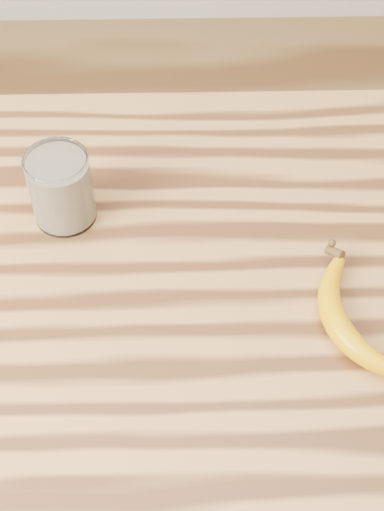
{
  "coord_description": "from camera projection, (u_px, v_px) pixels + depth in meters",
  "views": [
    {
      "loc": [
        0.12,
        -0.52,
        1.63
      ],
      "look_at": [
        0.13,
        0.04,
        0.93
      ],
      "focal_mm": 50.0,
      "sensor_mm": 36.0,
      "label": 1
    }
  ],
  "objects": [
    {
      "name": "table",
      "position": [
        98.0,
        351.0,
        0.99
      ],
      "size": [
        1.2,
        0.8,
        0.9
      ],
      "color": "#B1773F",
      "rests_on": "ground"
    },
    {
      "name": "smoothie_glass",
      "position": [
        61.0,
        189.0,
        0.93
      ],
      "size": [
        0.08,
        0.08,
        0.11
      ],
      "color": "white",
      "rests_on": "table"
    },
    {
      "name": "banana",
      "position": [
        337.0,
        326.0,
        0.84
      ],
      "size": [
        0.17,
        0.27,
        0.03
      ],
      "primitive_type": null,
      "rotation": [
        0.0,
        0.0,
        0.31
      ],
      "color": "#E09D00",
      "rests_on": "table"
    }
  ]
}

